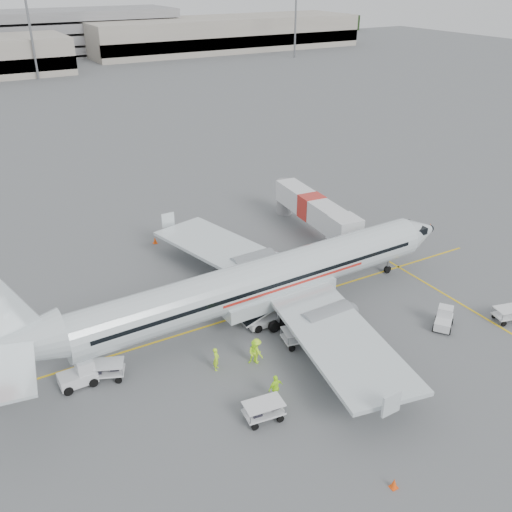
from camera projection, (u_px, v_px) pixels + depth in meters
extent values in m
plane|color=#56595B|center=(268.00, 307.00, 46.28)|extent=(360.00, 360.00, 0.00)
cube|color=yellow|center=(268.00, 307.00, 46.28)|extent=(44.00, 0.20, 0.01)
cube|color=yellow|center=(466.00, 307.00, 46.30)|extent=(0.20, 20.00, 0.01)
cone|color=#FF4E0E|center=(430.00, 226.00, 60.14)|extent=(0.34, 0.34, 0.55)
cone|color=#FF4E0E|center=(155.00, 240.00, 56.83)|extent=(0.42, 0.42, 0.69)
cone|color=#FF4E0E|center=(394.00, 483.00, 30.14)|extent=(0.40, 0.40, 0.65)
imported|color=#A7E120|center=(216.00, 359.00, 38.79)|extent=(0.70, 0.75, 1.73)
imported|color=#A7E120|center=(255.00, 353.00, 39.34)|extent=(1.12, 1.08, 1.81)
imported|color=#A7E120|center=(256.00, 351.00, 39.50)|extent=(0.89, 1.31, 1.88)
imported|color=#A7E120|center=(276.00, 388.00, 36.05)|extent=(1.13, 0.57, 1.86)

